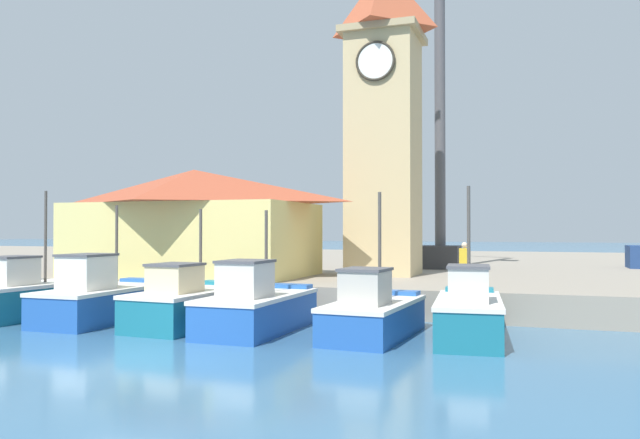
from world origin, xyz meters
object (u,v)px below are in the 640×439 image
at_px(fishing_boat_left_inner, 189,304).
at_px(fishing_boat_center, 373,313).
at_px(fishing_boat_mid_right, 469,314).
at_px(dock_worker_near_tower, 248,261).
at_px(port_crane_far, 438,125).
at_px(dock_worker_along_quay, 464,265).
at_px(fishing_boat_left_outer, 103,299).
at_px(warehouse_left, 194,221).
at_px(fishing_boat_far_left, 30,296).
at_px(fishing_boat_mid_left, 257,307).
at_px(clock_tower, 384,110).

xyz_separation_m(fishing_boat_left_inner, fishing_boat_center, (6.08, -0.03, -0.04)).
bearing_deg(fishing_boat_left_inner, fishing_boat_mid_right, 2.65).
xyz_separation_m(fishing_boat_mid_right, dock_worker_near_tower, (-8.83, 4.10, 1.16)).
bearing_deg(port_crane_far, dock_worker_along_quay, -77.41).
distance_m(fishing_boat_left_outer, fishing_boat_left_inner, 3.35).
height_order(fishing_boat_mid_right, warehouse_left, warehouse_left).
height_order(dock_worker_near_tower, dock_worker_along_quay, same).
relative_size(fishing_boat_mid_right, warehouse_left, 0.46).
xyz_separation_m(warehouse_left, dock_worker_near_tower, (3.93, -2.58, -1.59)).
bearing_deg(port_crane_far, fishing_boat_left_outer, -119.62).
bearing_deg(fishing_boat_left_outer, dock_worker_along_quay, 20.93).
bearing_deg(warehouse_left, fishing_boat_left_inner, -60.38).
distance_m(fishing_boat_far_left, warehouse_left, 8.01).
xyz_separation_m(fishing_boat_far_left, fishing_boat_left_inner, (6.34, 0.09, -0.04)).
bearing_deg(fishing_boat_mid_right, dock_worker_along_quay, 97.59).
bearing_deg(dock_worker_near_tower, fishing_boat_far_left, -143.65).
bearing_deg(fishing_boat_far_left, port_crane_far, 52.99).
relative_size(fishing_boat_left_inner, fishing_boat_mid_right, 1.01).
bearing_deg(fishing_boat_mid_left, port_crane_far, 78.76).
xyz_separation_m(warehouse_left, port_crane_far, (9.68, 8.74, 5.21)).
bearing_deg(fishing_boat_far_left, fishing_boat_left_inner, 0.83).
bearing_deg(fishing_boat_mid_left, fishing_boat_far_left, 179.27).
relative_size(fishing_boat_left_inner, warehouse_left, 0.46).
relative_size(clock_tower, port_crane_far, 0.76).
distance_m(port_crane_far, dock_worker_along_quay, 13.52).
distance_m(fishing_boat_left_inner, dock_worker_along_quay, 9.38).
relative_size(fishing_boat_left_outer, clock_tower, 0.33).
distance_m(fishing_boat_left_outer, warehouse_left, 7.62).
distance_m(fishing_boat_mid_left, warehouse_left, 10.14).
relative_size(fishing_boat_far_left, clock_tower, 0.30).
xyz_separation_m(fishing_boat_far_left, port_crane_far, (11.99, 15.91, 7.93)).
bearing_deg(port_crane_far, fishing_boat_far_left, -127.01).
bearing_deg(fishing_boat_far_left, clock_tower, 45.01).
height_order(fishing_boat_mid_left, fishing_boat_center, fishing_boat_center).
relative_size(fishing_boat_left_outer, warehouse_left, 0.49).
height_order(fishing_boat_mid_right, clock_tower, clock_tower).
bearing_deg(fishing_boat_mid_left, fishing_boat_center, 2.82).
height_order(fishing_boat_left_inner, fishing_boat_mid_right, fishing_boat_mid_right).
height_order(fishing_boat_mid_left, fishing_boat_mid_right, fishing_boat_mid_right).
distance_m(fishing_boat_mid_left, clock_tower, 13.15).
relative_size(fishing_boat_far_left, port_crane_far, 0.23).
bearing_deg(fishing_boat_left_outer, fishing_boat_mid_right, 1.94).
distance_m(fishing_boat_far_left, fishing_boat_left_outer, 3.00).
xyz_separation_m(fishing_boat_far_left, fishing_boat_mid_right, (15.07, 0.50, -0.02)).
xyz_separation_m(fishing_boat_left_outer, fishing_boat_mid_right, (12.08, 0.41, -0.02)).
relative_size(fishing_boat_left_outer, dock_worker_along_quay, 3.21).
bearing_deg(port_crane_far, warehouse_left, -137.92).
bearing_deg(fishing_boat_center, port_crane_far, 91.54).
bearing_deg(dock_worker_near_tower, warehouse_left, 146.76).
bearing_deg(fishing_boat_mid_right, fishing_boat_left_outer, -178.06).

